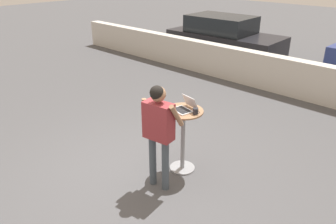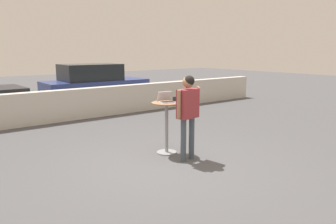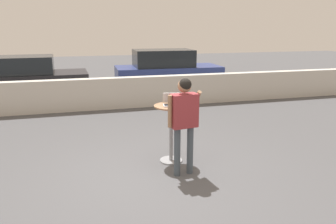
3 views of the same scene
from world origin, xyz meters
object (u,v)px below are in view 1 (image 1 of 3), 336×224
at_px(parked_car_near_street, 224,39).
at_px(coffee_mug, 196,111).
at_px(laptop, 185,107).
at_px(cafe_table, 183,132).
at_px(standing_person, 158,125).

bearing_deg(parked_car_near_street, coffee_mug, -59.23).
xyz_separation_m(laptop, parked_car_near_street, (-3.32, 5.93, -0.33)).
bearing_deg(laptop, cafe_table, -120.04).
xyz_separation_m(coffee_mug, parked_car_near_street, (-3.53, 5.93, -0.33)).
distance_m(cafe_table, laptop, 0.44).
bearing_deg(coffee_mug, cafe_table, -175.68).
distance_m(cafe_table, coffee_mug, 0.50).
bearing_deg(coffee_mug, parked_car_near_street, 120.77).
bearing_deg(standing_person, parked_car_near_street, 117.10).
bearing_deg(cafe_table, standing_person, -85.47).
height_order(cafe_table, laptop, laptop).
height_order(laptop, coffee_mug, laptop).
bearing_deg(cafe_table, coffee_mug, 4.32).
height_order(standing_person, parked_car_near_street, standing_person).
xyz_separation_m(coffee_mug, standing_person, (-0.18, -0.62, -0.06)).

